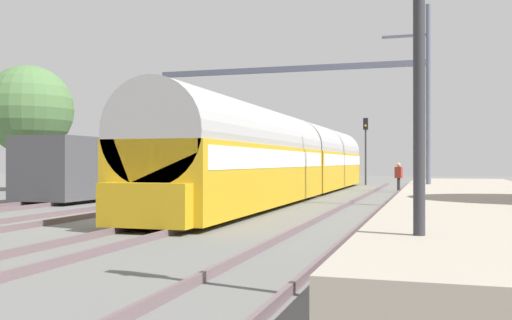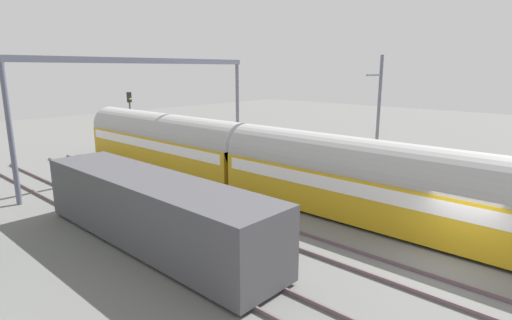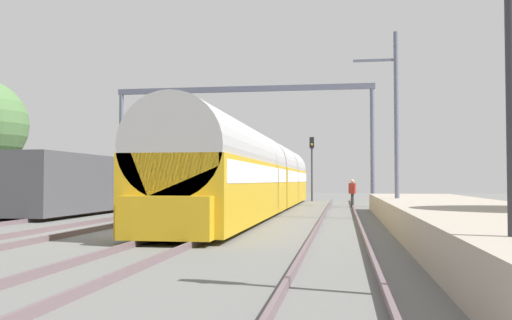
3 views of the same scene
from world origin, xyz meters
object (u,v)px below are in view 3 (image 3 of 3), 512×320
passenger_train (260,174)px  railway_signal_near (510,49)px  railway_signal_far (312,160)px  freight_car (85,184)px  person_crossing (352,191)px  catenary_gantry (243,115)px

passenger_train → railway_signal_near: (6.63, -22.09, 1.45)m
passenger_train → railway_signal_far: bearing=83.1°
freight_car → railway_signal_near: size_ratio=2.42×
passenger_train → railway_signal_far: 16.12m
passenger_train → person_crossing: bearing=46.4°
passenger_train → freight_car: 9.02m
person_crossing → catenary_gantry: catenary_gantry is taller
passenger_train → freight_car: size_ratio=2.53×
freight_car → catenary_gantry: bearing=56.7°
person_crossing → passenger_train: bearing=68.9°
railway_signal_far → railway_signal_near: bearing=-82.9°
passenger_train → person_crossing: 7.24m
passenger_train → railway_signal_near: bearing=-73.3°
railway_signal_far → catenary_gantry: (-4.04, -9.21, 2.65)m
person_crossing → railway_signal_far: size_ratio=0.34×
passenger_train → person_crossing: size_ratio=18.99×
railway_signal_far → catenary_gantry: size_ratio=0.30×
person_crossing → railway_signal_far: (-3.03, 10.75, 2.26)m
passenger_train → person_crossing: (4.95, 5.20, -0.94)m
freight_car → railway_signal_far: 21.67m
railway_signal_far → catenary_gantry: catenary_gantry is taller
railway_signal_near → railway_signal_far: 38.34m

